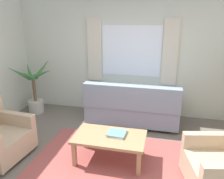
{
  "coord_description": "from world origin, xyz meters",
  "views": [
    {
      "loc": [
        0.73,
        -2.8,
        2.23
      ],
      "look_at": [
        -0.09,
        0.7,
        1.04
      ],
      "focal_mm": 36.78,
      "sensor_mm": 36.0,
      "label": 1
    }
  ],
  "objects_px": {
    "couch": "(132,107)",
    "book_stack_on_table": "(117,133)",
    "coffee_table": "(110,139)",
    "potted_plant": "(35,92)"
  },
  "relations": [
    {
      "from": "coffee_table",
      "to": "potted_plant",
      "type": "relative_size",
      "value": 0.89
    },
    {
      "from": "couch",
      "to": "book_stack_on_table",
      "type": "xyz_separation_m",
      "value": [
        -0.05,
        -1.31,
        0.09
      ]
    },
    {
      "from": "couch",
      "to": "book_stack_on_table",
      "type": "relative_size",
      "value": 6.02
    },
    {
      "from": "potted_plant",
      "to": "couch",
      "type": "bearing_deg",
      "value": -1.69
    },
    {
      "from": "couch",
      "to": "potted_plant",
      "type": "height_order",
      "value": "potted_plant"
    },
    {
      "from": "book_stack_on_table",
      "to": "potted_plant",
      "type": "bearing_deg",
      "value": 148.58
    },
    {
      "from": "couch",
      "to": "book_stack_on_table",
      "type": "bearing_deg",
      "value": 87.91
    },
    {
      "from": "couch",
      "to": "book_stack_on_table",
      "type": "distance_m",
      "value": 1.31
    },
    {
      "from": "coffee_table",
      "to": "potted_plant",
      "type": "height_order",
      "value": "potted_plant"
    },
    {
      "from": "couch",
      "to": "potted_plant",
      "type": "bearing_deg",
      "value": -1.69
    }
  ]
}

